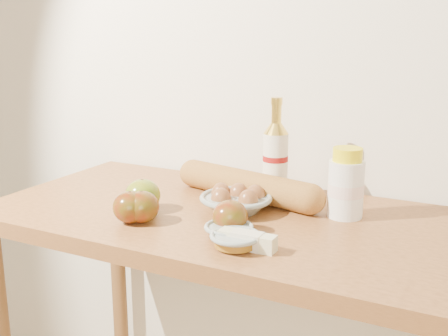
{
  "coord_description": "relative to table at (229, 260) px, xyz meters",
  "views": [
    {
      "loc": [
        0.58,
        0.02,
        1.34
      ],
      "look_at": [
        0.0,
        1.15,
        1.02
      ],
      "focal_mm": 45.0,
      "sensor_mm": 36.0,
      "label": 1
    }
  ],
  "objects": [
    {
      "name": "apple_extra",
      "position": [
        -0.17,
        -0.17,
        0.16
      ],
      "size": [
        0.08,
        0.08,
        0.07
      ],
      "rotation": [
        0.0,
        0.0,
        -0.0
      ],
      "color": "maroon",
      "rests_on": "table"
    },
    {
      "name": "apple_redgreen_right",
      "position": [
        0.06,
        -0.12,
        0.16
      ],
      "size": [
        0.09,
        0.09,
        0.07
      ],
      "rotation": [
        0.0,
        0.0,
        0.16
      ],
      "color": "maroon",
      "rests_on": "table"
    },
    {
      "name": "bourbon_bottle",
      "position": [
        0.05,
        0.16,
        0.23
      ],
      "size": [
        0.08,
        0.08,
        0.27
      ],
      "rotation": [
        0.0,
        0.0,
        0.23
      ],
      "color": "white",
      "rests_on": "table"
    },
    {
      "name": "back_wall",
      "position": [
        0.0,
        0.33,
        0.52
      ],
      "size": [
        3.5,
        0.02,
        2.6
      ],
      "primitive_type": "cube",
      "color": "white",
      "rests_on": "ground"
    },
    {
      "name": "cream_bottle",
      "position": [
        0.26,
        0.1,
        0.2
      ],
      "size": [
        0.1,
        0.1,
        0.17
      ],
      "rotation": [
        0.0,
        0.0,
        -0.19
      ],
      "color": "white",
      "rests_on": "table"
    },
    {
      "name": "apple_yellowgreen",
      "position": [
        -0.2,
        -0.08,
        0.16
      ],
      "size": [
        0.1,
        0.1,
        0.08
      ],
      "rotation": [
        0.0,
        0.0,
        -0.15
      ],
      "color": "olive",
      "rests_on": "table"
    },
    {
      "name": "butter_stick",
      "position": [
        0.13,
        -0.18,
        0.14
      ],
      "size": [
        0.12,
        0.04,
        0.04
      ],
      "rotation": [
        0.0,
        0.0,
        0.0
      ],
      "color": "beige",
      "rests_on": "table"
    },
    {
      "name": "baguette",
      "position": [
        -0.01,
        0.12,
        0.16
      ],
      "size": [
        0.47,
        0.18,
        0.08
      ],
      "rotation": [
        0.0,
        0.0,
        -0.22
      ],
      "color": "#B97F38",
      "rests_on": "table"
    },
    {
      "name": "egg_bowl",
      "position": [
        0.01,
        0.02,
        0.15
      ],
      "size": [
        0.22,
        0.22,
        0.06
      ],
      "rotation": [
        0.0,
        0.0,
        0.26
      ],
      "color": "gray",
      "rests_on": "table"
    },
    {
      "name": "table",
      "position": [
        0.0,
        0.0,
        0.0
      ],
      "size": [
        1.2,
        0.6,
        0.9
      ],
      "color": "#A96B36",
      "rests_on": "ground"
    },
    {
      "name": "apple_redgreen_front",
      "position": [
        -0.15,
        -0.15,
        0.16
      ],
      "size": [
        0.08,
        0.08,
        0.07
      ],
      "rotation": [
        0.0,
        0.0,
        -0.0
      ],
      "color": "maroon",
      "rests_on": "table"
    },
    {
      "name": "syrup_bowl",
      "position": [
        0.11,
        -0.19,
        0.14
      ],
      "size": [
        0.14,
        0.14,
        0.03
      ],
      "rotation": [
        0.0,
        0.0,
        0.33
      ],
      "color": "#92A09C",
      "rests_on": "table"
    },
    {
      "name": "sugar_bowl",
      "position": [
        0.07,
        -0.15,
        0.14
      ],
      "size": [
        0.13,
        0.13,
        0.03
      ],
      "rotation": [
        0.0,
        0.0,
        0.21
      ],
      "color": "#93A19B",
      "rests_on": "table"
    }
  ]
}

